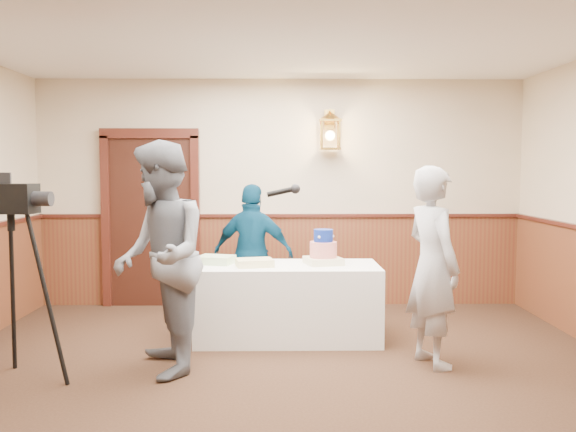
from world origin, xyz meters
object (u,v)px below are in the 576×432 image
display_table (288,302)px  assistant_p (253,254)px  baker (433,266)px  sheet_cake_yellow (254,263)px  tiered_cake (323,251)px  interviewer (160,258)px  sheet_cake_green (216,260)px  tv_camera_rig (14,295)px

display_table → assistant_p: size_ratio=1.17×
baker → sheet_cake_yellow: bearing=46.0°
tiered_cake → interviewer: bearing=-143.8°
interviewer → assistant_p: bearing=141.0°
sheet_cake_green → baker: 2.15m
display_table → tiered_cake: (0.36, 0.04, 0.51)m
tv_camera_rig → display_table: bearing=34.7°
tv_camera_rig → interviewer: bearing=17.0°
display_table → tv_camera_rig: (-2.17, -1.24, 0.34)m
display_table → tiered_cake: 0.62m
sheet_cake_yellow → sheet_cake_green: (-0.39, 0.17, 0.00)m
tiered_cake → tv_camera_rig: size_ratio=0.26×
baker → tv_camera_rig: (-3.40, -0.43, -0.15)m
assistant_p → tv_camera_rig: size_ratio=0.97×
baker → assistant_p: bearing=28.1°
baker → sheet_cake_green: bearing=46.4°
sheet_cake_yellow → baker: bearing=-24.7°
display_table → tv_camera_rig: 2.52m
tiered_cake → sheet_cake_yellow: 0.70m
sheet_cake_yellow → tv_camera_rig: bearing=-148.1°
display_table → baker: baker is taller
baker → tiered_cake: bearing=26.9°
display_table → tv_camera_rig: size_ratio=1.14×
sheet_cake_yellow → interviewer: 1.19m
display_table → tiered_cake: size_ratio=4.42×
interviewer → tv_camera_rig: (-1.10, -0.24, -0.26)m
sheet_cake_yellow → sheet_cake_green: sheet_cake_green is taller
display_table → interviewer: bearing=-136.7°
sheet_cake_yellow → assistant_p: (-0.05, 0.76, -0.02)m
sheet_cake_green → interviewer: interviewer is taller
tiered_cake → sheet_cake_yellow: tiered_cake is taller
tiered_cake → sheet_cake_green: size_ratio=1.20×
sheet_cake_yellow → tiered_cake: bearing=10.6°
interviewer → assistant_p: (0.69, 1.67, -0.20)m
sheet_cake_yellow → sheet_cake_green: bearing=156.9°
sheet_cake_green → interviewer: size_ratio=0.18×
tiered_cake → baker: (0.88, -0.85, -0.02)m
tiered_cake → interviewer: size_ratio=0.21×
sheet_cake_green → tiered_cake: bearing=-2.2°
sheet_cake_green → tv_camera_rig: size_ratio=0.21×
interviewer → tv_camera_rig: size_ratio=1.22×
display_table → tiered_cake: tiered_cake is taller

